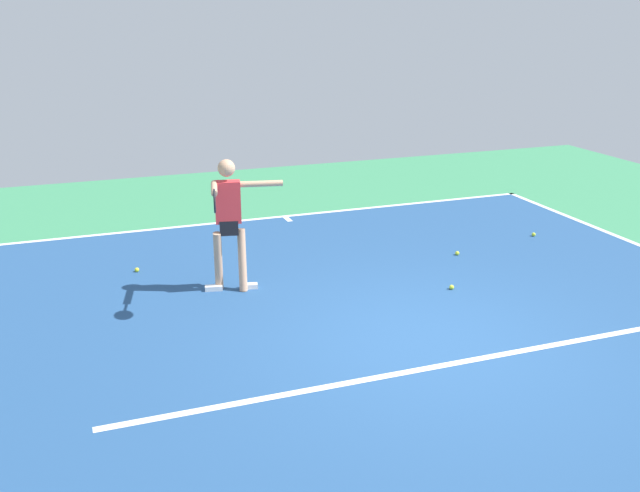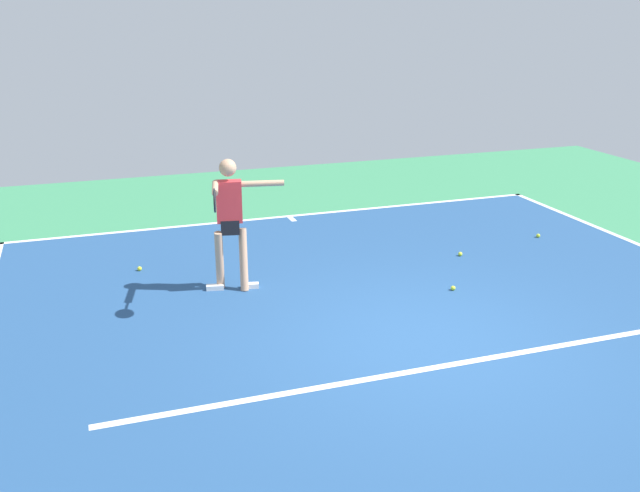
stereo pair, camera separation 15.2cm
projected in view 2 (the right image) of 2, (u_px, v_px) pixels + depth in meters
The scene contains 10 objects.
ground_plane at pixel (423, 341), 8.32m from camera, with size 19.48×19.48×0.00m, color #388456.
court_surface at pixel (423, 341), 8.32m from camera, with size 10.05×11.16×0.00m, color navy.
court_line_baseline_near at pixel (289, 216), 13.27m from camera, with size 10.05×0.10×0.01m, color white.
court_line_service at pixel (450, 365), 7.75m from camera, with size 7.54×0.10×0.01m, color white.
court_line_centre_mark at pixel (292, 219), 13.09m from camera, with size 0.10×0.30×0.01m, color white.
tennis_player at pixel (230, 216), 9.48m from camera, with size 1.12×1.19×1.84m.
tennis_ball_far_corner at pixel (538, 236), 12.04m from camera, with size 0.07×0.07×0.07m, color #CCE033.
tennis_ball_by_baseline at pixel (460, 254), 11.14m from camera, with size 0.07×0.07×0.07m, color #CCE033.
tennis_ball_by_sideline at pixel (453, 288), 9.79m from camera, with size 0.07×0.07×0.07m, color #CCE033.
tennis_ball_near_service_line at pixel (140, 269), 10.52m from camera, with size 0.07×0.07×0.07m, color yellow.
Camera 2 is at (3.59, 6.73, 3.71)m, focal length 39.89 mm.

